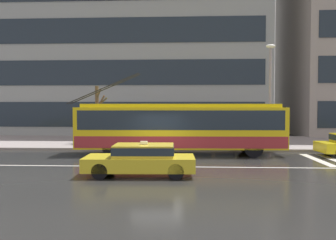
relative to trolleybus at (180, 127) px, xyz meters
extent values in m
plane|color=#262625|center=(-1.09, -2.95, -1.62)|extent=(160.00, 160.00, 0.00)
cube|color=gray|center=(-1.09, 6.60, -1.55)|extent=(80.00, 10.00, 0.14)
cube|color=beige|center=(7.18, -1.68, -1.62)|extent=(0.44, 4.40, 0.01)
cube|color=beige|center=(8.08, -1.68, -1.62)|extent=(0.44, 4.40, 0.01)
cube|color=silver|center=(-1.09, -4.15, -1.62)|extent=(72.00, 0.14, 0.01)
cube|color=yellow|center=(-0.02, 0.00, -0.04)|extent=(11.86, 2.79, 2.33)
cube|color=yellow|center=(-0.02, 0.00, 1.22)|extent=(11.14, 2.52, 0.20)
cube|color=#1E2833|center=(-0.02, 0.00, 0.42)|extent=(11.38, 2.81, 1.07)
cube|color=#9E2A2E|center=(-0.02, 0.00, -0.79)|extent=(11.74, 2.81, 0.65)
cube|color=#1E2833|center=(5.83, 0.14, 0.42)|extent=(0.17, 2.21, 1.16)
cube|color=black|center=(5.68, 0.14, 1.02)|extent=(0.21, 1.91, 0.28)
cylinder|color=black|center=(-4.48, 0.24, 2.20)|extent=(4.21, 0.16, 1.82)
cylinder|color=black|center=(-4.46, -0.46, 2.20)|extent=(4.21, 0.16, 1.82)
cylinder|color=black|center=(3.97, 1.20, -1.10)|extent=(1.05, 0.32, 1.04)
cylinder|color=black|center=(4.02, -1.01, -1.10)|extent=(1.05, 0.32, 1.04)
cylinder|color=black|center=(-3.82, 1.01, -1.10)|extent=(1.05, 0.32, 1.04)
cylinder|color=black|center=(-3.77, -1.19, -1.10)|extent=(1.05, 0.32, 1.04)
cylinder|color=black|center=(8.57, 0.52, -1.31)|extent=(0.63, 0.22, 0.62)
cube|color=gold|center=(-1.55, -6.26, -1.11)|extent=(4.46, 1.94, 0.55)
cube|color=gold|center=(-1.37, -6.25, -0.60)|extent=(2.43, 1.62, 0.48)
cube|color=#1E2833|center=(-1.37, -6.25, -0.57)|extent=(2.47, 1.64, 0.31)
cube|color=silver|center=(-1.37, -6.25, -0.29)|extent=(0.29, 0.17, 0.12)
cylinder|color=black|center=(-2.97, -7.10, -1.31)|extent=(0.63, 0.22, 0.62)
cylinder|color=black|center=(-3.03, -5.52, -1.31)|extent=(0.63, 0.22, 0.62)
cylinder|color=black|center=(-0.07, -7.00, -1.31)|extent=(0.63, 0.22, 0.62)
cylinder|color=black|center=(-0.13, -5.42, -1.31)|extent=(0.63, 0.22, 0.62)
cylinder|color=gray|center=(-1.18, 2.97, -0.21)|extent=(0.08, 0.08, 2.53)
cylinder|color=gray|center=(-4.60, 2.97, -0.21)|extent=(0.08, 0.08, 2.53)
cylinder|color=gray|center=(-1.18, 4.38, -0.21)|extent=(0.08, 0.08, 2.53)
cylinder|color=gray|center=(-4.60, 4.38, -0.21)|extent=(0.08, 0.08, 2.53)
cube|color=#99ADB2|center=(-2.89, 4.38, -0.16)|extent=(3.24, 0.04, 2.03)
cube|color=#B2B2B7|center=(-2.89, 3.68, 1.09)|extent=(3.71, 1.71, 0.08)
cube|color=brown|center=(-2.89, 4.03, -1.03)|extent=(2.39, 0.36, 0.08)
cylinder|color=#5D5549|center=(2.05, 2.76, -1.04)|extent=(0.14, 0.14, 0.89)
cylinder|color=#5D5549|center=(2.19, 2.84, -1.04)|extent=(0.14, 0.14, 0.89)
cylinder|color=navy|center=(2.12, 2.80, -0.29)|extent=(0.50, 0.50, 0.60)
sphere|color=tan|center=(2.12, 2.80, 0.12)|extent=(0.23, 0.23, 0.23)
cone|color=black|center=(2.22, 2.87, 0.42)|extent=(1.31, 1.31, 0.27)
cylinder|color=#333333|center=(2.22, 2.87, -0.10)|extent=(0.02, 0.02, 0.77)
cylinder|color=#2E2855|center=(-0.68, 4.27, -1.04)|extent=(0.14, 0.14, 0.88)
cylinder|color=#2E2855|center=(-0.81, 4.18, -1.04)|extent=(0.14, 0.14, 0.88)
cylinder|color=gray|center=(-0.74, 4.22, -0.30)|extent=(0.50, 0.50, 0.60)
sphere|color=tan|center=(-0.74, 4.22, 0.10)|extent=(0.22, 0.22, 0.22)
cone|color=#344598|center=(-0.84, 4.15, 0.39)|extent=(1.52, 1.52, 0.31)
cylinder|color=#333333|center=(-0.84, 4.15, -0.14)|extent=(0.02, 0.02, 0.76)
cylinder|color=black|center=(3.70, 3.74, -1.09)|extent=(0.14, 0.14, 0.79)
cylinder|color=black|center=(3.81, 3.86, -1.09)|extent=(0.14, 0.14, 0.79)
cylinder|color=#46415A|center=(3.75, 3.80, -0.38)|extent=(0.51, 0.51, 0.62)
sphere|color=#BF8B93|center=(3.75, 3.80, 0.05)|extent=(0.23, 0.23, 0.23)
cone|color=#258A42|center=(3.67, 3.71, 0.35)|extent=(1.34, 1.34, 0.30)
cylinder|color=#333333|center=(3.67, 3.71, -0.20)|extent=(0.02, 0.02, 0.79)
cylinder|color=gray|center=(5.75, 2.57, 1.72)|extent=(0.16, 0.16, 6.41)
ellipsoid|color=silver|center=(5.75, 2.57, 5.05)|extent=(0.60, 0.32, 0.24)
cylinder|color=brown|center=(-6.10, 4.66, 0.59)|extent=(0.26, 0.26, 4.13)
cylinder|color=brown|center=(-6.27, 5.13, 1.85)|extent=(0.47, 1.05, 1.07)
cylinder|color=brown|center=(-5.90, 4.40, 2.09)|extent=(0.55, 0.65, 0.73)
cylinder|color=brown|center=(-5.78, 4.44, 1.48)|extent=(0.78, 0.60, 1.02)
cylinder|color=brown|center=(-5.70, 4.49, 1.49)|extent=(0.92, 0.47, 0.69)
cube|color=gray|center=(-5.16, 17.73, 9.78)|extent=(26.67, 13.24, 22.80)
cube|color=#1E2833|center=(-5.16, 11.08, 0.47)|extent=(25.07, 0.06, 2.28)
cube|color=#1E2833|center=(-5.16, 11.08, 4.27)|extent=(25.07, 0.06, 2.28)
cube|color=#1E2833|center=(-5.16, 11.08, 8.07)|extent=(25.07, 0.06, 2.28)
camera|label=1|loc=(0.29, -19.97, 1.15)|focal=36.85mm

